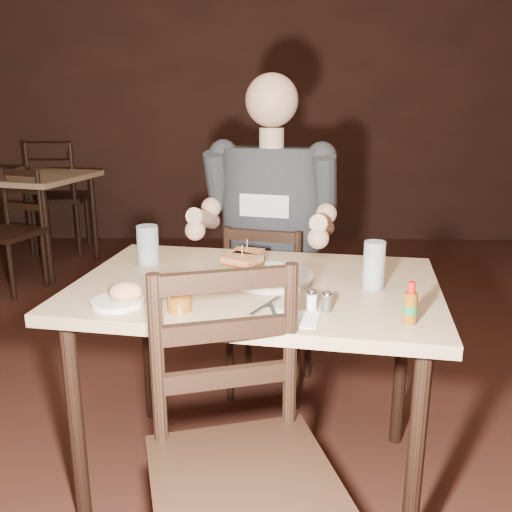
{
  "coord_description": "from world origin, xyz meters",
  "views": [
    {
      "loc": [
        -0.17,
        -1.96,
        1.39
      ],
      "look_at": [
        -0.2,
        -0.07,
        0.85
      ],
      "focal_mm": 40.0,
      "sensor_mm": 36.0,
      "label": 1
    }
  ],
  "objects_px": {
    "chair_near": "(243,480)",
    "bg_chair_near": "(7,233)",
    "hot_sauce": "(411,303)",
    "side_plate": "(118,303)",
    "bg_table": "(34,186)",
    "bg_chair_far": "(60,197)",
    "glass_right": "(374,265)",
    "main_table": "(256,304)",
    "diner": "(269,197)",
    "dinner_plate": "(269,278)",
    "chair_far": "(271,308)",
    "glass_left": "(148,245)",
    "syrup_dispenser": "(179,295)"
  },
  "relations": [
    {
      "from": "glass_right",
      "to": "dinner_plate",
      "type": "bearing_deg",
      "value": 166.06
    },
    {
      "from": "bg_table",
      "to": "side_plate",
      "type": "height_order",
      "value": "side_plate"
    },
    {
      "from": "chair_near",
      "to": "glass_right",
      "type": "distance_m",
      "value": 0.81
    },
    {
      "from": "main_table",
      "to": "glass_right",
      "type": "xyz_separation_m",
      "value": [
        0.39,
        -0.05,
        0.16
      ]
    },
    {
      "from": "glass_left",
      "to": "glass_right",
      "type": "xyz_separation_m",
      "value": [
        0.79,
        -0.27,
        0.01
      ]
    },
    {
      "from": "syrup_dispenser",
      "to": "chair_far",
      "type": "bearing_deg",
      "value": 82.63
    },
    {
      "from": "chair_near",
      "to": "side_plate",
      "type": "bearing_deg",
      "value": 117.51
    },
    {
      "from": "side_plate",
      "to": "chair_far",
      "type": "bearing_deg",
      "value": 61.85
    },
    {
      "from": "main_table",
      "to": "syrup_dispenser",
      "type": "bearing_deg",
      "value": -130.25
    },
    {
      "from": "main_table",
      "to": "glass_right",
      "type": "bearing_deg",
      "value": -8.06
    },
    {
      "from": "bg_chair_near",
      "to": "glass_right",
      "type": "relative_size",
      "value": 5.42
    },
    {
      "from": "hot_sauce",
      "to": "side_plate",
      "type": "distance_m",
      "value": 0.86
    },
    {
      "from": "bg_chair_near",
      "to": "bg_chair_far",
      "type": "bearing_deg",
      "value": 110.73
    },
    {
      "from": "diner",
      "to": "bg_chair_near",
      "type": "bearing_deg",
      "value": 156.15
    },
    {
      "from": "main_table",
      "to": "dinner_plate",
      "type": "distance_m",
      "value": 0.1
    },
    {
      "from": "chair_near",
      "to": "diner",
      "type": "height_order",
      "value": "diner"
    },
    {
      "from": "main_table",
      "to": "dinner_plate",
      "type": "relative_size",
      "value": 4.55
    },
    {
      "from": "bg_chair_near",
      "to": "glass_left",
      "type": "xyz_separation_m",
      "value": [
        1.4,
        -1.86,
        0.41
      ]
    },
    {
      "from": "chair_far",
      "to": "glass_left",
      "type": "height_order",
      "value": "glass_left"
    },
    {
      "from": "main_table",
      "to": "chair_far",
      "type": "distance_m",
      "value": 0.73
    },
    {
      "from": "bg_table",
      "to": "main_table",
      "type": "bearing_deg",
      "value": -55.51
    },
    {
      "from": "syrup_dispenser",
      "to": "side_plate",
      "type": "xyz_separation_m",
      "value": [
        -0.19,
        0.04,
        -0.04
      ]
    },
    {
      "from": "main_table",
      "to": "diner",
      "type": "relative_size",
      "value": 1.29
    },
    {
      "from": "bg_chair_far",
      "to": "diner",
      "type": "bearing_deg",
      "value": 121.94
    },
    {
      "from": "chair_near",
      "to": "bg_chair_near",
      "type": "relative_size",
      "value": 1.11
    },
    {
      "from": "side_plate",
      "to": "bg_table",
      "type": "bearing_deg",
      "value": 115.99
    },
    {
      "from": "chair_far",
      "to": "glass_left",
      "type": "bearing_deg",
      "value": 58.97
    },
    {
      "from": "bg_chair_far",
      "to": "glass_left",
      "type": "height_order",
      "value": "bg_chair_far"
    },
    {
      "from": "glass_right",
      "to": "main_table",
      "type": "bearing_deg",
      "value": 171.94
    },
    {
      "from": "main_table",
      "to": "bg_chair_far",
      "type": "xyz_separation_m",
      "value": [
        -1.8,
        3.17,
        -0.2
      ]
    },
    {
      "from": "main_table",
      "to": "syrup_dispenser",
      "type": "relative_size",
      "value": 13.37
    },
    {
      "from": "glass_left",
      "to": "glass_right",
      "type": "height_order",
      "value": "glass_right"
    },
    {
      "from": "dinner_plate",
      "to": "glass_right",
      "type": "xyz_separation_m",
      "value": [
        0.34,
        -0.08,
        0.07
      ]
    },
    {
      "from": "bg_chair_far",
      "to": "glass_right",
      "type": "relative_size",
      "value": 6.2
    },
    {
      "from": "bg_chair_far",
      "to": "bg_chair_near",
      "type": "distance_m",
      "value": 1.1
    },
    {
      "from": "chair_far",
      "to": "syrup_dispenser",
      "type": "distance_m",
      "value": 1.06
    },
    {
      "from": "bg_table",
      "to": "bg_chair_far",
      "type": "xyz_separation_m",
      "value": [
        0.0,
        0.55,
        -0.19
      ]
    },
    {
      "from": "side_plate",
      "to": "glass_right",
      "type": "bearing_deg",
      "value": 11.53
    },
    {
      "from": "chair_far",
      "to": "bg_chair_near",
      "type": "relative_size",
      "value": 0.96
    },
    {
      "from": "chair_far",
      "to": "glass_left",
      "type": "distance_m",
      "value": 0.78
    },
    {
      "from": "bg_table",
      "to": "bg_chair_far",
      "type": "distance_m",
      "value": 0.58
    },
    {
      "from": "bg_chair_near",
      "to": "side_plate",
      "type": "relative_size",
      "value": 5.56
    },
    {
      "from": "diner",
      "to": "side_plate",
      "type": "xyz_separation_m",
      "value": [
        -0.46,
        -0.84,
        -0.18
      ]
    },
    {
      "from": "dinner_plate",
      "to": "syrup_dispenser",
      "type": "height_order",
      "value": "syrup_dispenser"
    },
    {
      "from": "chair_near",
      "to": "bg_chair_far",
      "type": "bearing_deg",
      "value": 99.99
    },
    {
      "from": "main_table",
      "to": "hot_sauce",
      "type": "relative_size",
      "value": 10.95
    },
    {
      "from": "chair_near",
      "to": "bg_chair_near",
      "type": "distance_m",
      "value": 3.25
    },
    {
      "from": "bg_chair_far",
      "to": "glass_left",
      "type": "relative_size",
      "value": 6.7
    },
    {
      "from": "chair_near",
      "to": "bg_chair_far",
      "type": "distance_m",
      "value": 4.22
    },
    {
      "from": "bg_chair_far",
      "to": "main_table",
      "type": "bearing_deg",
      "value": 115.59
    }
  ]
}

